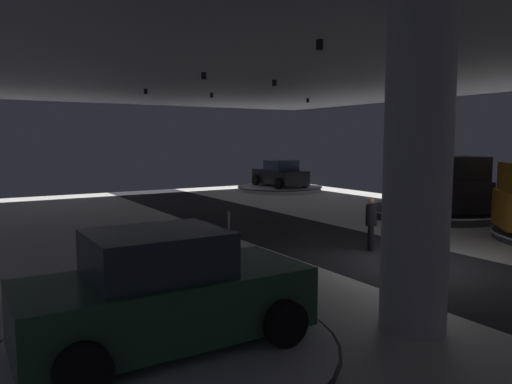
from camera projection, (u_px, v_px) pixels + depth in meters
ground at (410, 266)px, 12.90m from camera, size 24.00×44.00×0.06m
ceiling_with_spotlights at (417, 49)px, 12.31m from camera, size 24.00×44.00×0.39m
column_left at (417, 171)px, 8.25m from camera, size 1.13×1.13×5.50m
display_platform_mid_right at (435, 212)px, 21.02m from camera, size 5.68×5.68×0.34m
pickup_truck_mid_right at (439, 188)px, 20.58m from camera, size 4.32×5.69×2.30m
display_platform_near_left at (168, 351)px, 7.29m from camera, size 5.12×5.12×0.27m
display_car_near_left at (165, 293)px, 7.18m from camera, size 4.26×2.24×1.71m
display_platform_deep_right at (280, 188)px, 31.74m from camera, size 5.48×5.48×0.27m
display_car_deep_right at (280, 175)px, 31.62m from camera, size 2.36×4.30×1.71m
visitor_walking_near at (371, 220)px, 14.47m from camera, size 0.32×0.32×1.59m
stanchion_a at (229, 231)px, 15.64m from camera, size 0.28×0.28×1.01m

